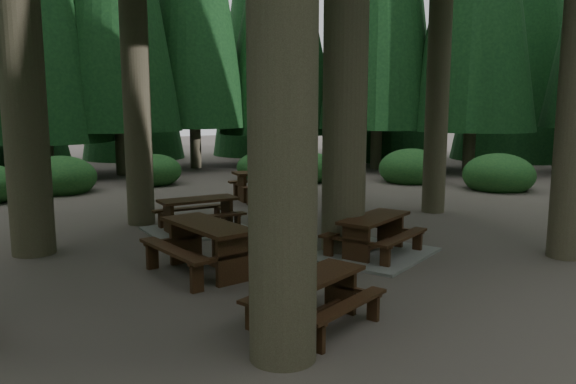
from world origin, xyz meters
TOP-DOWN VIEW (x-y plane):
  - ground at (0.00, 0.00)m, footprint 80.00×80.00m
  - picnic_table_a at (1.11, -0.35)m, footprint 2.72×2.48m
  - picnic_table_b at (-2.00, 0.45)m, footprint 1.71×2.08m
  - picnic_table_c at (-0.73, 3.44)m, footprint 2.37×2.01m
  - picnic_table_d at (2.86, 6.14)m, footprint 2.32×2.02m
  - picnic_table_e at (-1.93, -2.44)m, footprint 1.87×1.66m
  - shrub_ring at (0.70, 0.75)m, footprint 23.86×24.64m

SIDE VIEW (x-z plane):
  - ground at x=0.00m, z-range 0.00..0.00m
  - picnic_table_c at x=-0.73m, z-range -0.12..0.63m
  - picnic_table_a at x=1.11m, z-range -0.12..0.63m
  - shrub_ring at x=0.70m, z-range -0.35..1.15m
  - picnic_table_e at x=-1.93m, z-range 0.11..0.79m
  - picnic_table_b at x=-2.00m, z-range 0.14..1.00m
  - picnic_table_d at x=2.86m, z-range 0.14..1.01m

